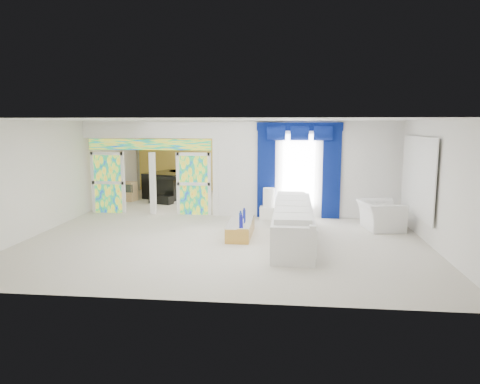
# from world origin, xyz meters

# --- Properties ---
(floor) EXTENTS (12.00, 12.00, 0.00)m
(floor) POSITION_xyz_m (0.00, 0.00, 0.00)
(floor) COLOR #B7AF9E
(floor) RESTS_ON ground
(dividing_wall) EXTENTS (5.70, 0.18, 3.00)m
(dividing_wall) POSITION_xyz_m (2.15, 1.00, 1.50)
(dividing_wall) COLOR white
(dividing_wall) RESTS_ON ground
(dividing_header) EXTENTS (4.30, 0.18, 0.55)m
(dividing_header) POSITION_xyz_m (-2.85, 1.00, 2.73)
(dividing_header) COLOR white
(dividing_header) RESTS_ON dividing_wall
(stained_panel_left) EXTENTS (0.95, 0.04, 2.00)m
(stained_panel_left) POSITION_xyz_m (-4.28, 1.00, 1.00)
(stained_panel_left) COLOR #994C3F
(stained_panel_left) RESTS_ON ground
(stained_panel_right) EXTENTS (0.95, 0.04, 2.00)m
(stained_panel_right) POSITION_xyz_m (-1.42, 1.00, 1.00)
(stained_panel_right) COLOR #994C3F
(stained_panel_right) RESTS_ON ground
(stained_transom) EXTENTS (4.00, 0.05, 0.35)m
(stained_transom) POSITION_xyz_m (-2.85, 1.00, 2.25)
(stained_transom) COLOR #994C3F
(stained_transom) RESTS_ON dividing_header
(window_pane) EXTENTS (1.00, 0.02, 2.30)m
(window_pane) POSITION_xyz_m (1.90, 0.90, 1.45)
(window_pane) COLOR white
(window_pane) RESTS_ON dividing_wall
(blue_drape_left) EXTENTS (0.55, 0.10, 2.80)m
(blue_drape_left) POSITION_xyz_m (0.90, 0.87, 1.40)
(blue_drape_left) COLOR #030D41
(blue_drape_left) RESTS_ON ground
(blue_drape_right) EXTENTS (0.55, 0.10, 2.80)m
(blue_drape_right) POSITION_xyz_m (2.90, 0.87, 1.40)
(blue_drape_right) COLOR #030D41
(blue_drape_right) RESTS_ON ground
(blue_pelmet) EXTENTS (2.60, 0.12, 0.25)m
(blue_pelmet) POSITION_xyz_m (1.90, 0.87, 2.82)
(blue_pelmet) COLOR #030D41
(blue_pelmet) RESTS_ON dividing_wall
(wall_mirror) EXTENTS (0.04, 2.70, 1.90)m
(wall_mirror) POSITION_xyz_m (4.94, -1.00, 1.55)
(wall_mirror) COLOR white
(wall_mirror) RESTS_ON ground
(gold_curtains) EXTENTS (9.70, 0.12, 2.90)m
(gold_curtains) POSITION_xyz_m (0.00, 5.90, 1.50)
(gold_curtains) COLOR #AD9729
(gold_curtains) RESTS_ON ground
(white_sofa) EXTENTS (0.98, 4.35, 0.83)m
(white_sofa) POSITION_xyz_m (1.71, -1.89, 0.41)
(white_sofa) COLOR white
(white_sofa) RESTS_ON ground
(coffee_table) EXTENTS (0.60, 1.76, 0.39)m
(coffee_table) POSITION_xyz_m (0.36, -1.59, 0.19)
(coffee_table) COLOR #B88939
(coffee_table) RESTS_ON ground
(console_table) EXTENTS (1.15, 0.38, 0.38)m
(console_table) POSITION_xyz_m (1.30, 0.56, 0.19)
(console_table) COLOR white
(console_table) RESTS_ON ground
(table_lamp) EXTENTS (0.36, 0.36, 0.58)m
(table_lamp) POSITION_xyz_m (1.00, 0.56, 0.67)
(table_lamp) COLOR white
(table_lamp) RESTS_ON console_table
(armchair) EXTENTS (1.23, 1.36, 0.78)m
(armchair) POSITION_xyz_m (4.14, -0.47, 0.39)
(armchair) COLOR white
(armchair) RESTS_ON ground
(grand_piano) EXTENTS (2.08, 2.36, 0.99)m
(grand_piano) POSITION_xyz_m (-3.04, 4.40, 0.50)
(grand_piano) COLOR black
(grand_piano) RESTS_ON ground
(piano_bench) EXTENTS (0.95, 0.63, 0.30)m
(piano_bench) POSITION_xyz_m (-3.04, 2.80, 0.15)
(piano_bench) COLOR black
(piano_bench) RESTS_ON ground
(tv_console) EXTENTS (0.58, 0.55, 0.72)m
(tv_console) POSITION_xyz_m (-4.42, 3.26, 0.36)
(tv_console) COLOR #AD7956
(tv_console) RESTS_ON ground
(chandelier) EXTENTS (0.60, 0.60, 0.60)m
(chandelier) POSITION_xyz_m (-2.30, 3.40, 2.65)
(chandelier) COLOR gold
(chandelier) RESTS_ON ceiling
(decanters) EXTENTS (0.22, 1.23, 0.24)m
(decanters) POSITION_xyz_m (0.38, -1.63, 0.48)
(decanters) COLOR navy
(decanters) RESTS_ON coffee_table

